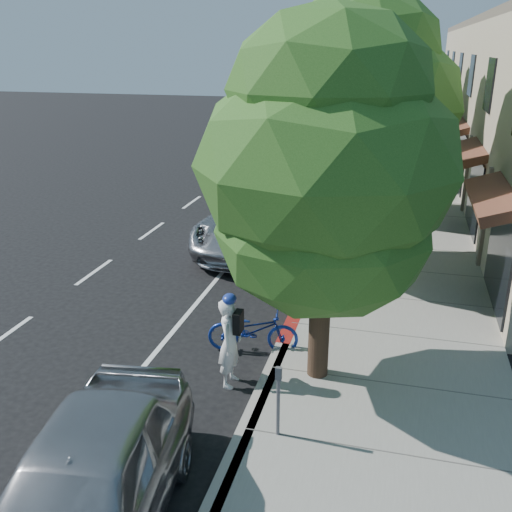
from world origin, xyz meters
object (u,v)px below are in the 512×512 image
(silver_suv, at_px, (258,218))
(dark_sedan, at_px, (281,197))
(dark_suv_far, at_px, (361,135))
(cyclist, at_px, (230,343))
(pedestrian, at_px, (401,186))
(street_tree_2, at_px, (373,88))
(bicycle, at_px, (253,330))
(street_tree_3, at_px, (381,80))
(street_tree_4, at_px, (386,81))
(white_pickup, at_px, (340,158))
(street_tree_0, at_px, (326,170))
(street_tree_5, at_px, (390,79))
(street_tree_1, at_px, (358,110))
(near_car_a, at_px, (84,493))

(silver_suv, bearing_deg, dark_sedan, 89.95)
(dark_suv_far, bearing_deg, silver_suv, -94.87)
(cyclist, distance_m, pedestrian, 13.97)
(street_tree_2, distance_m, bicycle, 12.08)
(street_tree_3, bearing_deg, silver_suv, -106.45)
(bicycle, bearing_deg, silver_suv, 3.63)
(street_tree_2, height_order, street_tree_4, street_tree_2)
(white_pickup, bearing_deg, street_tree_0, -86.21)
(street_tree_5, bearing_deg, street_tree_1, -90.00)
(street_tree_4, xyz_separation_m, street_tree_5, (0.00, 6.00, -0.19))
(street_tree_2, distance_m, pedestrian, 4.14)
(street_tree_2, relative_size, dark_suv_far, 1.51)
(street_tree_1, relative_size, cyclist, 4.30)
(street_tree_3, height_order, white_pickup, street_tree_3)
(street_tree_1, relative_size, dark_suv_far, 1.50)
(street_tree_5, height_order, silver_suv, street_tree_5)
(dark_sedan, bearing_deg, dark_suv_far, 76.09)
(street_tree_5, bearing_deg, white_pickup, -99.23)
(pedestrian, bearing_deg, street_tree_1, 53.66)
(bicycle, bearing_deg, street_tree_0, -126.93)
(silver_suv, relative_size, pedestrian, 4.11)
(street_tree_0, height_order, street_tree_3, street_tree_3)
(bicycle, bearing_deg, white_pickup, -8.86)
(silver_suv, height_order, white_pickup, silver_suv)
(street_tree_1, xyz_separation_m, bicycle, (-1.50, -5.23, -4.04))
(street_tree_0, distance_m, bicycle, 4.02)
(street_tree_2, bearing_deg, bicycle, -97.62)
(street_tree_0, bearing_deg, street_tree_2, 90.00)
(street_tree_5, bearing_deg, pedestrian, -85.58)
(street_tree_5, distance_m, silver_suv, 22.93)
(street_tree_2, height_order, dark_suv_far, street_tree_2)
(street_tree_1, bearing_deg, silver_suv, 154.18)
(near_car_a, bearing_deg, dark_suv_far, 80.56)
(white_pickup, bearing_deg, street_tree_4, 68.69)
(white_pickup, bearing_deg, street_tree_2, -77.37)
(street_tree_3, relative_size, street_tree_5, 1.15)
(street_tree_3, height_order, cyclist, street_tree_3)
(dark_sedan, bearing_deg, cyclist, -90.40)
(street_tree_5, bearing_deg, near_car_a, -93.77)
(silver_suv, xyz_separation_m, near_car_a, (0.81, -12.14, -0.05))
(street_tree_4, height_order, bicycle, street_tree_4)
(white_pickup, bearing_deg, silver_suv, -98.07)
(bicycle, bearing_deg, dark_suv_far, -9.95)
(street_tree_3, distance_m, dark_suv_far, 9.77)
(street_tree_1, relative_size, pedestrian, 4.79)
(dark_sedan, height_order, pedestrian, pedestrian)
(silver_suv, distance_m, pedestrian, 7.15)
(street_tree_1, distance_m, dark_sedan, 7.00)
(silver_suv, bearing_deg, street_tree_0, -67.60)
(street_tree_3, distance_m, bicycle, 17.79)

